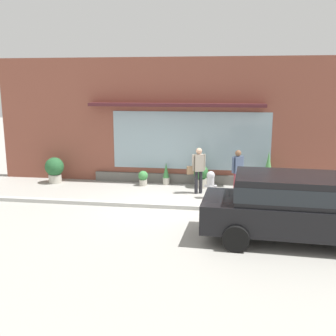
% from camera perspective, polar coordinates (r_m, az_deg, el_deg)
% --- Properties ---
extents(ground_plane, '(60.00, 60.00, 0.00)m').
position_cam_1_polar(ground_plane, '(12.67, -0.64, -5.38)').
color(ground_plane, '#9E9B93').
extents(curb_strip, '(14.00, 0.24, 0.12)m').
position_cam_1_polar(curb_strip, '(12.47, -0.78, -5.38)').
color(curb_strip, '#B2B2AD').
rests_on(curb_strip, ground_plane).
extents(storefront, '(14.00, 0.81, 4.72)m').
position_cam_1_polar(storefront, '(15.32, 1.27, 6.50)').
color(storefront, brown).
rests_on(storefront, ground_plane).
extents(fire_hydrant, '(0.42, 0.39, 0.93)m').
position_cam_1_polar(fire_hydrant, '(13.42, 6.07, -2.36)').
color(fire_hydrant, '#B2B2B7').
rests_on(fire_hydrant, ground_plane).
extents(pedestrian_with_handbag, '(0.64, 0.34, 1.61)m').
position_cam_1_polar(pedestrian_with_handbag, '(13.88, 4.28, 0.10)').
color(pedestrian_with_handbag, '#232328').
rests_on(pedestrian_with_handbag, ground_plane).
extents(pedestrian_passerby, '(0.40, 0.35, 1.56)m').
position_cam_1_polar(pedestrian_passerby, '(13.88, 9.86, -0.15)').
color(pedestrian_passerby, '#8E333D').
rests_on(pedestrian_passerby, ground_plane).
extents(parked_car_black, '(4.55, 2.21, 1.64)m').
position_cam_1_polar(parked_car_black, '(10.13, 17.25, -4.98)').
color(parked_car_black, black).
rests_on(parked_car_black, ground_plane).
extents(potted_plant_doorstep, '(0.38, 0.38, 1.39)m').
position_cam_1_polar(potted_plant_doorstep, '(14.96, 14.02, -0.40)').
color(potted_plant_doorstep, '#33473D').
rests_on(potted_plant_doorstep, ground_plane).
extents(potted_plant_window_center, '(0.36, 0.36, 0.56)m').
position_cam_1_polar(potted_plant_window_center, '(15.08, -3.56, -1.38)').
color(potted_plant_window_center, '#B7B2A3').
rests_on(potted_plant_window_center, ground_plane).
extents(potted_plant_window_right, '(0.72, 0.72, 0.99)m').
position_cam_1_polar(potted_plant_window_right, '(16.02, -15.81, -0.10)').
color(potted_plant_window_right, '#B7B2A3').
rests_on(potted_plant_window_right, ground_plane).
extents(potted_plant_by_entrance, '(0.55, 0.55, 0.84)m').
position_cam_1_polar(potted_plant_by_entrance, '(14.82, 4.67, -1.06)').
color(potted_plant_by_entrance, '#B7B2A3').
rests_on(potted_plant_by_entrance, ground_plane).
extents(potted_plant_window_left, '(0.26, 0.26, 0.83)m').
position_cam_1_polar(potted_plant_window_left, '(15.20, -0.28, -0.89)').
color(potted_plant_window_left, '#B7B2A3').
rests_on(potted_plant_window_left, ground_plane).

